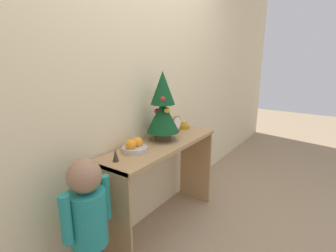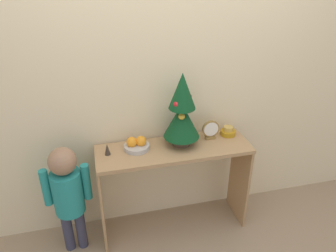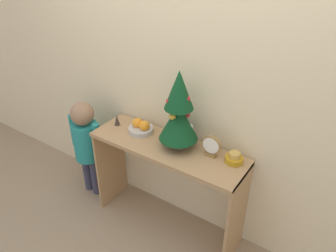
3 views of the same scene
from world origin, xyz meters
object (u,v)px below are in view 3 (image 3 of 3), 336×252
Objects in this scene: desk_clock at (211,146)px; figurine at (117,120)px; mini_tree at (179,112)px; fruit_bowl at (141,127)px; singing_bowl at (234,158)px; child_figure at (86,139)px.

desk_clock is 1.79× the size of figurine.
mini_tree reaches higher than fruit_bowl.
desk_clock is (-0.16, -0.02, 0.05)m from singing_bowl.
child_figure reaches higher than figurine.
figurine is (-0.98, -0.06, 0.01)m from singing_bowl.
mini_tree reaches higher than desk_clock.
desk_clock is 0.82m from figurine.
figurine is (-0.81, -0.04, -0.03)m from desk_clock.
figurine is 0.10× the size of child_figure.
desk_clock reaches higher than figurine.
child_figure is at bearing -166.81° from figurine.
mini_tree reaches higher than child_figure.
fruit_bowl is 2.17× the size of figurine.
singing_bowl is 0.98m from figurine.
figurine is (-0.57, -0.01, -0.24)m from mini_tree.
desk_clock is at bearing -171.32° from singing_bowl.
singing_bowl is at bearing 8.68° from desk_clock.
fruit_bowl is 0.60m from desk_clock.
fruit_bowl is 1.58× the size of singing_bowl.
figurine is at bearing -173.22° from fruit_bowl.
singing_bowl is at bearing 6.90° from mini_tree.
mini_tree is at bearing -173.10° from singing_bowl.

